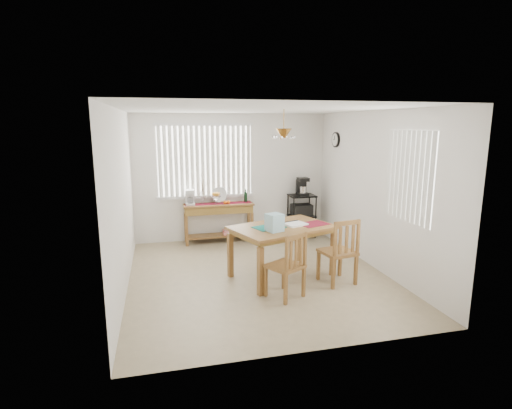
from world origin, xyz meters
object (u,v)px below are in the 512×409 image
object	(u,v)px
cart_items	(302,187)
chair_left	(287,266)
chair_right	(339,252)
sideboard	(219,213)
wire_cart	(302,212)
dining_table	(282,232)

from	to	relation	value
cart_items	chair_left	world-z (taller)	cart_items
chair_left	cart_items	bearing A→B (deg)	66.45
chair_left	chair_right	size ratio (longest dim) A/B	0.93
sideboard	wire_cart	size ratio (longest dim) A/B	1.56
wire_cart	chair_left	world-z (taller)	chair_left
wire_cart	cart_items	bearing A→B (deg)	90.00
sideboard	cart_items	bearing A→B (deg)	-0.82
dining_table	wire_cart	bearing A→B (deg)	62.53
cart_items	chair_left	bearing A→B (deg)	-113.55
wire_cart	chair_left	size ratio (longest dim) A/B	0.96
cart_items	dining_table	xyz separation A→B (m)	(-1.09, -2.11, -0.36)
chair_left	chair_right	xyz separation A→B (m)	(0.92, 0.30, 0.03)
dining_table	chair_right	world-z (taller)	chair_right
dining_table	chair_right	bearing A→B (deg)	-33.34
chair_right	chair_left	bearing A→B (deg)	-161.89
sideboard	wire_cart	distance (m)	1.77
sideboard	cart_items	size ratio (longest dim) A/B	3.78
sideboard	dining_table	xyz separation A→B (m)	(0.68, -2.13, 0.13)
dining_table	chair_right	xyz separation A→B (m)	(0.75, -0.49, -0.23)
chair_left	chair_right	world-z (taller)	chair_right
chair_right	sideboard	bearing A→B (deg)	118.62
sideboard	dining_table	distance (m)	2.24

